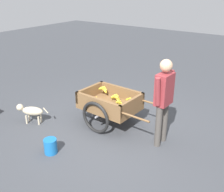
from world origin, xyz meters
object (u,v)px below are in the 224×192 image
(fruit_cart, at_px, (110,104))
(plastic_bucket, at_px, (51,146))
(dog, at_px, (31,111))
(vendor_person, at_px, (164,96))

(fruit_cart, relative_size, plastic_bucket, 6.43)
(dog, bearing_deg, plastic_bucket, 155.62)
(plastic_bucket, bearing_deg, fruit_cart, -98.91)
(fruit_cart, xyz_separation_m, vendor_person, (-1.14, 0.05, 0.48))
(dog, bearing_deg, vendor_person, -160.90)
(vendor_person, distance_m, dog, 2.69)
(dog, distance_m, plastic_bucket, 1.22)
(dog, bearing_deg, fruit_cart, -145.78)
(vendor_person, xyz_separation_m, dog, (2.47, 0.86, -0.65))
(vendor_person, relative_size, plastic_bucket, 5.92)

